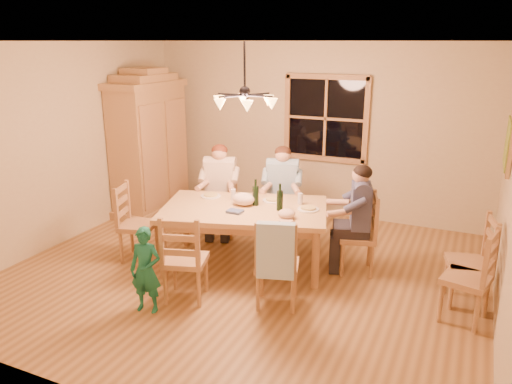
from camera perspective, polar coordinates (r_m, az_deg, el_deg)
The scene contains 32 objects.
floor at distance 6.16m, azimuth -1.16°, elevation -9.12°, with size 5.50×5.50×0.00m, color brown.
ceiling at distance 5.53m, azimuth -1.33°, elevation 16.88°, with size 5.50×5.00×0.02m, color white.
wall_back at distance 7.98m, azimuth 6.61°, elevation 7.05°, with size 5.50×0.02×2.70m, color #C5B28B.
wall_left at distance 7.29m, azimuth -21.20°, elevation 5.09°, with size 0.02×5.00×2.70m, color #C5B28B.
window at distance 7.85m, azimuth 7.98°, elevation 8.32°, with size 1.30×0.06×1.30m.
painting at distance 6.29m, azimuth 26.98°, elevation 4.98°, with size 0.06×0.78×0.64m.
chandelier at distance 5.57m, azimuth -1.29°, elevation 10.46°, with size 0.77×0.68×0.71m.
armoire at distance 8.23m, azimuth -12.08°, elevation 5.01°, with size 0.66×1.40×2.30m.
dining_table at distance 6.10m, azimuth -1.34°, elevation -2.61°, with size 2.24×1.72×0.76m.
chair_far_left at distance 7.17m, azimuth -4.05°, elevation -2.67°, with size 0.54×0.53×0.99m.
chair_far_right at distance 7.05m, azimuth 2.96°, elevation -2.99°, with size 0.54×0.53×0.99m.
chair_near_left at distance 5.50m, azimuth -8.01°, elevation -9.12°, with size 0.54×0.53×0.99m.
chair_near_right at distance 5.34m, azimuth 2.41°, elevation -9.83°, with size 0.54×0.53×0.99m.
chair_end_left at distance 6.58m, azimuth -13.25°, elevation -4.96°, with size 0.53×0.54×0.99m.
chair_end_right at distance 6.18m, azimuth 11.41°, elevation -6.28°, with size 0.53×0.54×0.99m.
adult_woman at distance 7.01m, azimuth -4.14°, elevation 1.48°, with size 0.48×0.51×0.87m.
adult_plaid_man at distance 6.89m, azimuth 3.02°, elevation 1.22°, with size 0.48×0.51×0.87m.
adult_slate_man at distance 6.00m, azimuth 11.71°, elevation -1.54°, with size 0.51×0.48×0.87m.
towel at distance 5.00m, azimuth 2.26°, elevation -6.73°, with size 0.38×0.10×0.58m, color #A7CDE2.
wine_bottle_a at distance 6.10m, azimuth -0.05°, elevation -0.02°, with size 0.08×0.08×0.33m, color black.
wine_bottle_b at distance 5.92m, azimuth 2.74°, elevation -0.58°, with size 0.08×0.08×0.33m, color black.
plate_woman at distance 6.50m, azimuth -5.21°, elevation -0.47°, with size 0.26×0.26×0.02m, color white.
plate_plaid at distance 6.29m, azimuth 1.95°, elevation -0.99°, with size 0.26×0.26×0.02m, color white.
plate_slate at distance 6.00m, azimuth 5.99°, elevation -1.99°, with size 0.26×0.26×0.02m, color white.
wine_glass_a at distance 6.34m, azimuth -2.62°, elevation -0.29°, with size 0.06×0.06×0.14m, color silver.
wine_glass_b at distance 6.18m, azimuth 5.08°, elevation -0.78°, with size 0.06×0.06×0.14m, color silver.
cap at distance 5.69m, azimuth 3.53°, elevation -2.51°, with size 0.20×0.20×0.11m, color tan.
napkin at distance 5.88m, azimuth -2.42°, elevation -2.23°, with size 0.18×0.14×0.03m, color #45557F.
cloth_bundle at distance 6.13m, azimuth -1.44°, elevation -0.82°, with size 0.28×0.22×0.15m, color #CAAC92.
child at distance 5.28m, azimuth -12.49°, elevation -8.70°, with size 0.33×0.22×0.92m, color #186C54.
chair_spare_front at distance 5.47m, azimuth 22.73°, elevation -10.55°, with size 0.51×0.52×0.99m.
chair_spare_back at distance 5.81m, azimuth 22.90°, elevation -8.91°, with size 0.51×0.53×0.99m.
Camera 1 is at (2.40, -4.98, 2.71)m, focal length 35.00 mm.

